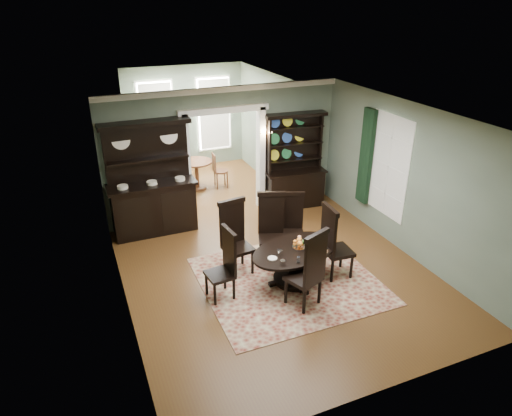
{
  "coord_description": "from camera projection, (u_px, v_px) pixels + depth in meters",
  "views": [
    {
      "loc": [
        -3.16,
        -6.48,
        4.81
      ],
      "look_at": [
        -0.22,
        0.6,
        1.19
      ],
      "focal_mm": 32.0,
      "sensor_mm": 36.0,
      "label": 1
    }
  ],
  "objects": [
    {
      "name": "sideboard",
      "position": [
        152.0,
        195.0,
        9.85
      ],
      "size": [
        1.87,
        0.67,
        2.46
      ],
      "rotation": [
        0.0,
        0.0,
        0.0
      ],
      "color": "black",
      "rests_on": "floor"
    },
    {
      "name": "chair_far_mid",
      "position": [
        271.0,
        225.0,
        8.82
      ],
      "size": [
        0.66,
        0.64,
        1.4
      ],
      "rotation": [
        0.0,
        0.0,
        2.79
      ],
      "color": "black",
      "rests_on": "rug"
    },
    {
      "name": "dining_table",
      "position": [
        295.0,
        259.0,
        8.21
      ],
      "size": [
        1.93,
        1.93,
        0.68
      ],
      "rotation": [
        0.0,
        0.0,
        0.25
      ],
      "color": "black",
      "rests_on": "rug"
    },
    {
      "name": "doorway_trim",
      "position": [
        224.0,
        148.0,
        10.38
      ],
      "size": [
        2.08,
        0.25,
        2.57
      ],
      "color": "white",
      "rests_on": "floor"
    },
    {
      "name": "chair_far_right",
      "position": [
        292.0,
        221.0,
        9.12
      ],
      "size": [
        0.6,
        0.59,
        1.28
      ],
      "rotation": [
        0.0,
        0.0,
        2.78
      ],
      "color": "black",
      "rests_on": "rug"
    },
    {
      "name": "room",
      "position": [
        280.0,
        198.0,
        7.92
      ],
      "size": [
        5.51,
        6.01,
        3.01
      ],
      "color": "#593817",
      "rests_on": "ground"
    },
    {
      "name": "rug",
      "position": [
        288.0,
        280.0,
        8.41
      ],
      "size": [
        3.11,
        2.88,
        0.01
      ],
      "primitive_type": "cube",
      "rotation": [
        0.0,
        0.0,
        -0.01
      ],
      "color": "maroon",
      "rests_on": "floor"
    },
    {
      "name": "chair_far_left",
      "position": [
        235.0,
        234.0,
        8.47
      ],
      "size": [
        0.59,
        0.56,
        1.42
      ],
      "rotation": [
        0.0,
        0.0,
        3.28
      ],
      "color": "black",
      "rests_on": "rug"
    },
    {
      "name": "chair_near",
      "position": [
        310.0,
        268.0,
        7.41
      ],
      "size": [
        0.69,
        0.67,
        1.45
      ],
      "rotation": [
        0.0,
        0.0,
        0.39
      ],
      "color": "black",
      "rests_on": "rug"
    },
    {
      "name": "parlor",
      "position": [
        195.0,
        125.0,
        12.53
      ],
      "size": [
        3.51,
        3.5,
        3.01
      ],
      "color": "#593817",
      "rests_on": "ground"
    },
    {
      "name": "right_window",
      "position": [
        378.0,
        162.0,
        9.59
      ],
      "size": [
        0.15,
        1.47,
        2.12
      ],
      "color": "white",
      "rests_on": "wall_right"
    },
    {
      "name": "centerpiece",
      "position": [
        299.0,
        246.0,
        8.12
      ],
      "size": [
        1.26,
        0.81,
        0.21
      ],
      "color": "white",
      "rests_on": "dining_table"
    },
    {
      "name": "welsh_dresser",
      "position": [
        294.0,
        173.0,
        11.09
      ],
      "size": [
        1.52,
        0.67,
        2.31
      ],
      "rotation": [
        0.0,
        0.0,
        -0.09
      ],
      "color": "black",
      "rests_on": "floor"
    },
    {
      "name": "chair_end_left",
      "position": [
        225.0,
        262.0,
        7.74
      ],
      "size": [
        0.5,
        0.52,
        1.28
      ],
      "rotation": [
        0.0,
        0.0,
        1.69
      ],
      "color": "black",
      "rests_on": "rug"
    },
    {
      "name": "wall_sconce",
      "position": [
        265.0,
        134.0,
        10.46
      ],
      "size": [
        0.27,
        0.21,
        0.21
      ],
      "color": "#B2722F",
      "rests_on": "back_wall_right"
    },
    {
      "name": "chair_end_right",
      "position": [
        333.0,
        240.0,
        8.25
      ],
      "size": [
        0.54,
        0.56,
        1.44
      ],
      "rotation": [
        0.0,
        0.0,
        -1.64
      ],
      "color": "black",
      "rests_on": "rug"
    },
    {
      "name": "parlor_chair_right",
      "position": [
        218.0,
        169.0,
        12.27
      ],
      "size": [
        0.41,
        0.4,
        0.96
      ],
      "rotation": [
        0.0,
        0.0,
        -1.65
      ],
      "color": "#5B311A",
      "rests_on": "parlor_floor"
    },
    {
      "name": "parlor_chair_left",
      "position": [
        180.0,
        170.0,
        12.14
      ],
      "size": [
        0.46,
        0.44,
        1.01
      ],
      "rotation": [
        0.0,
        0.0,
        1.79
      ],
      "color": "#5B311A",
      "rests_on": "parlor_floor"
    },
    {
      "name": "parlor_table",
      "position": [
        197.0,
        171.0,
        12.17
      ],
      "size": [
        0.85,
        0.85,
        0.79
      ],
      "color": "#5B311A",
      "rests_on": "parlor_floor"
    }
  ]
}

